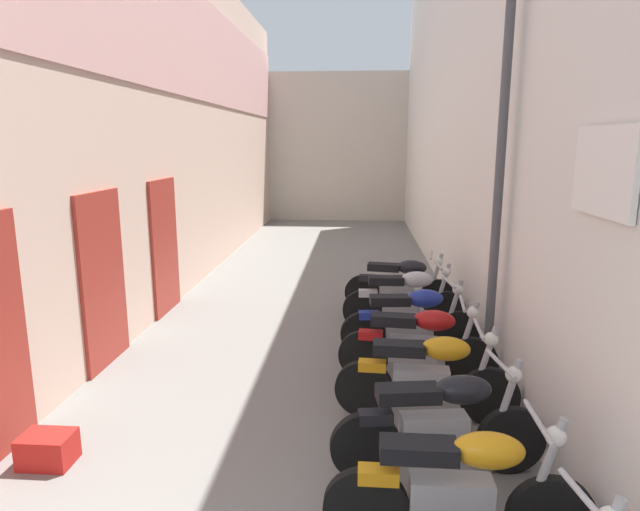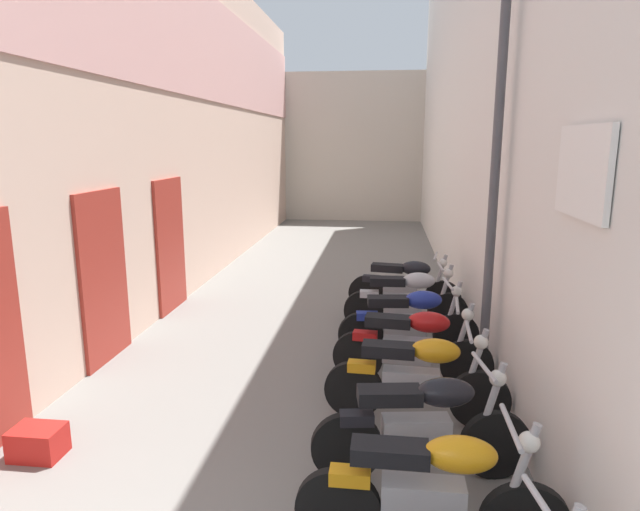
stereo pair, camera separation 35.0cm
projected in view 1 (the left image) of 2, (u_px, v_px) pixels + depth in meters
ground_plane at (308, 322)px, 8.56m from camera, size 34.71×34.71×0.00m
building_left at (175, 117)px, 9.98m from camera, size 0.45×18.71×6.43m
building_right at (466, 75)px, 9.52m from camera, size 0.45×18.71×7.86m
building_far_end at (338, 147)px, 20.09m from camera, size 7.85×2.00×5.16m
motorcycle_second at (460, 486)px, 3.69m from camera, size 1.85×0.58×1.04m
motorcycle_third at (441, 421)px, 4.54m from camera, size 1.84×0.58×1.04m
motorcycle_fourth at (427, 374)px, 5.47m from camera, size 1.85×0.58×1.04m
motorcycle_fifth at (418, 343)px, 6.32m from camera, size 1.85×0.58×1.04m
motorcycle_sixth at (411, 319)px, 7.16m from camera, size 1.85×0.58×1.04m
motorcycle_seventh at (405, 297)px, 8.16m from camera, size 1.85×0.58×1.04m
motorcycle_eighth at (401, 283)px, 8.96m from camera, size 1.84×0.58×1.04m
plastic_crate at (48, 449)px, 4.78m from camera, size 0.44×0.32×0.28m
street_lamp at (492, 150)px, 5.79m from camera, size 0.79×0.18×4.61m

